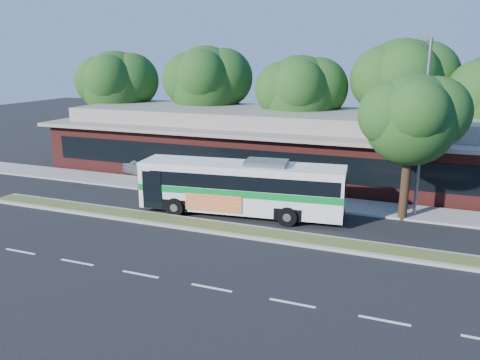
{
  "coord_description": "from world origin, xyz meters",
  "views": [
    {
      "loc": [
        9.51,
        -18.91,
        8.05
      ],
      "look_at": [
        1.15,
        2.59,
        2.0
      ],
      "focal_mm": 35.0,
      "sensor_mm": 36.0,
      "label": 1
    }
  ],
  "objects_px": {
    "lamp_post": "(422,123)",
    "sidewalk_tree": "(418,118)",
    "sedan": "(138,164)",
    "transit_bus": "(242,184)"
  },
  "relations": [
    {
      "from": "lamp_post",
      "to": "sedan",
      "type": "xyz_separation_m",
      "value": [
        -18.57,
        2.7,
        -4.2
      ]
    },
    {
      "from": "sedan",
      "to": "transit_bus",
      "type": "bearing_deg",
      "value": -103.97
    },
    {
      "from": "lamp_post",
      "to": "sidewalk_tree",
      "type": "distance_m",
      "value": 0.7
    },
    {
      "from": "transit_bus",
      "to": "sidewalk_tree",
      "type": "bearing_deg",
      "value": 9.92
    },
    {
      "from": "transit_bus",
      "to": "sedan",
      "type": "bearing_deg",
      "value": 144.37
    },
    {
      "from": "transit_bus",
      "to": "sedan",
      "type": "relative_size",
      "value": 2.25
    },
    {
      "from": "sedan",
      "to": "sidewalk_tree",
      "type": "height_order",
      "value": "sidewalk_tree"
    },
    {
      "from": "lamp_post",
      "to": "transit_bus",
      "type": "height_order",
      "value": "lamp_post"
    },
    {
      "from": "transit_bus",
      "to": "sedan",
      "type": "height_order",
      "value": "transit_bus"
    },
    {
      "from": "transit_bus",
      "to": "sedan",
      "type": "xyz_separation_m",
      "value": [
        -10.09,
        5.69,
        -0.97
      ]
    }
  ]
}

